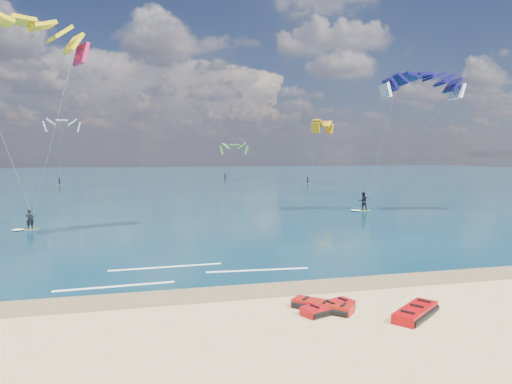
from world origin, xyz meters
TOP-DOWN VIEW (x-y plane):
  - ground at (0.00, 40.00)m, footprint 320.00×320.00m
  - wet_sand_strip at (0.00, 3.00)m, footprint 320.00×2.40m
  - sea at (0.00, 104.00)m, footprint 320.00×200.00m
  - packed_kite_left at (4.57, -0.36)m, footprint 2.71×1.91m
  - packed_kite_mid at (4.43, -0.13)m, footprint 2.63×2.57m
  - packed_kite_right at (7.52, -1.68)m, footprint 2.93×2.60m
  - kitesurfer_main at (-10.49, 19.88)m, footprint 8.55×9.08m
  - kitesurfer_far at (22.17, 25.14)m, footprint 9.80×7.56m
  - shoreline_foam at (-0.49, 6.53)m, footprint 12.44×3.60m
  - distant_kites at (-9.19, 76.90)m, footprint 75.76×45.15m

SIDE VIEW (x-z plane):
  - ground at x=0.00m, z-range 0.00..0.00m
  - packed_kite_left at x=4.57m, z-range -0.20..0.20m
  - packed_kite_mid at x=4.43m, z-range -0.20..0.20m
  - packed_kite_right at x=7.52m, z-range -0.22..0.22m
  - wet_sand_strip at x=0.00m, z-range 0.00..0.01m
  - sea at x=0.00m, z-range 0.00..0.04m
  - shoreline_foam at x=-0.49m, z-range 0.04..0.05m
  - distant_kites at x=-9.19m, z-range -0.46..11.88m
  - kitesurfer_far at x=22.17m, z-range 0.37..15.47m
  - kitesurfer_main at x=-10.49m, z-range 0.22..16.74m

